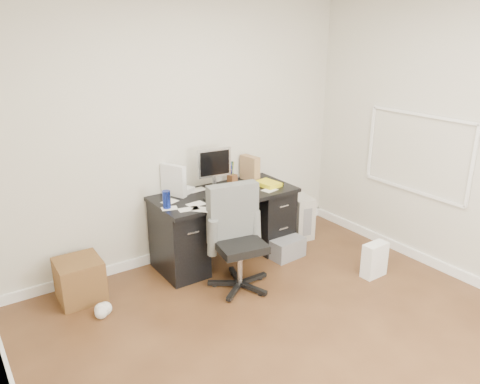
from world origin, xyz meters
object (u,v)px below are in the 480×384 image
(office_chair, at_px, (240,240))
(pc_tower, at_px, (297,214))
(keyboard, at_px, (225,197))
(desk, at_px, (225,223))
(wicker_basket, at_px, (80,280))
(lcd_monitor, at_px, (214,170))

(office_chair, relative_size, pc_tower, 1.99)
(keyboard, bearing_deg, desk, 60.59)
(desk, relative_size, wicker_basket, 3.83)
(lcd_monitor, bearing_deg, desk, -57.83)
(desk, bearing_deg, wicker_basket, 178.26)
(desk, distance_m, wicker_basket, 1.56)
(office_chair, bearing_deg, wicker_basket, 163.66)
(lcd_monitor, distance_m, keyboard, 0.34)
(pc_tower, bearing_deg, lcd_monitor, -172.42)
(keyboard, relative_size, pc_tower, 0.84)
(office_chair, distance_m, wicker_basket, 1.51)
(lcd_monitor, bearing_deg, pc_tower, 3.48)
(desk, bearing_deg, office_chair, -109.71)
(office_chair, distance_m, pc_tower, 1.44)
(office_chair, height_order, pc_tower, office_chair)
(keyboard, height_order, office_chair, office_chair)
(desk, bearing_deg, pc_tower, 2.36)
(pc_tower, bearing_deg, keyboard, -159.53)
(desk, xyz_separation_m, lcd_monitor, (-0.05, 0.11, 0.58))
(lcd_monitor, relative_size, pc_tower, 0.92)
(desk, height_order, keyboard, keyboard)
(lcd_monitor, bearing_deg, wicker_basket, -170.56)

